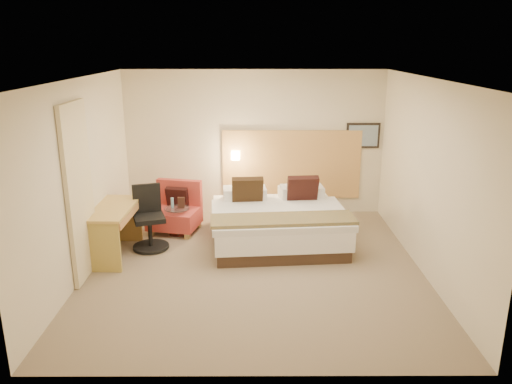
{
  "coord_description": "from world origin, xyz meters",
  "views": [
    {
      "loc": [
        -0.0,
        -6.68,
        3.15
      ],
      "look_at": [
        0.02,
        0.58,
        0.97
      ],
      "focal_mm": 35.0,
      "sensor_mm": 36.0,
      "label": 1
    }
  ],
  "objects_px": {
    "bed": "(277,221)",
    "side_table": "(178,220)",
    "lounge_chair": "(176,212)",
    "desk": "(115,217)",
    "desk_chair": "(149,223)"
  },
  "relations": [
    {
      "from": "lounge_chair",
      "to": "desk",
      "type": "relative_size",
      "value": 0.73
    },
    {
      "from": "bed",
      "to": "desk_chair",
      "type": "bearing_deg",
      "value": -171.93
    },
    {
      "from": "bed",
      "to": "lounge_chair",
      "type": "xyz_separation_m",
      "value": [
        -1.74,
        0.49,
        0.0
      ]
    },
    {
      "from": "lounge_chair",
      "to": "side_table",
      "type": "relative_size",
      "value": 1.94
    },
    {
      "from": "lounge_chair",
      "to": "desk",
      "type": "xyz_separation_m",
      "value": [
        -0.74,
        -1.08,
        0.28
      ]
    },
    {
      "from": "bed",
      "to": "side_table",
      "type": "bearing_deg",
      "value": 171.42
    },
    {
      "from": "desk",
      "to": "desk_chair",
      "type": "xyz_separation_m",
      "value": [
        0.44,
        0.31,
        -0.2
      ]
    },
    {
      "from": "desk",
      "to": "desk_chair",
      "type": "distance_m",
      "value": 0.58
    },
    {
      "from": "lounge_chair",
      "to": "side_table",
      "type": "xyz_separation_m",
      "value": [
        0.06,
        -0.23,
        -0.07
      ]
    },
    {
      "from": "bed",
      "to": "desk",
      "type": "relative_size",
      "value": 1.78
    },
    {
      "from": "bed",
      "to": "side_table",
      "type": "distance_m",
      "value": 1.7
    },
    {
      "from": "bed",
      "to": "desk_chair",
      "type": "distance_m",
      "value": 2.06
    },
    {
      "from": "desk",
      "to": "bed",
      "type": "bearing_deg",
      "value": 13.52
    },
    {
      "from": "side_table",
      "to": "desk",
      "type": "relative_size",
      "value": 0.38
    },
    {
      "from": "lounge_chair",
      "to": "desk",
      "type": "distance_m",
      "value": 1.34
    }
  ]
}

